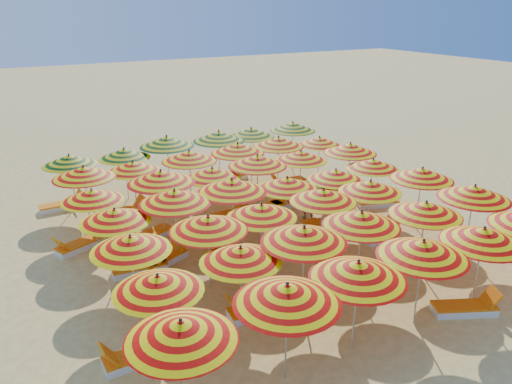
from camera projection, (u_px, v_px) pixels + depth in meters
The scene contains 63 objects.
ground at pixel (263, 238), 17.99m from camera, with size 120.00×120.00×0.00m, color #F7CF6D.
umbrella_0 at pixel (181, 331), 9.48m from camera, with size 2.33×2.33×2.36m.
umbrella_1 at pixel (287, 294), 10.48m from camera, with size 3.08×3.08×2.48m.
umbrella_2 at pixel (358, 271), 11.50m from camera, with size 2.68×2.68×2.44m.
umbrella_3 at pixel (423, 249), 12.48m from camera, with size 3.00×3.00×2.45m.
umbrella_4 at pixel (484, 236), 13.27m from camera, with size 2.84×2.84×2.41m.
umbrella_6 at pixel (158, 283), 11.31m from camera, with size 2.19×2.19×2.23m.
umbrella_7 at pixel (241, 255), 12.58m from camera, with size 2.49×2.49×2.25m.
umbrella_8 at pixel (304, 235), 13.20m from camera, with size 2.85×2.85×2.47m.
umbrella_9 at pixel (361, 219), 14.30m from camera, with size 2.72×2.72×2.41m.
umbrella_10 at pixel (426, 209), 15.13m from camera, with size 2.94×2.94×2.36m.
umbrella_11 at pixel (474, 192), 16.16m from camera, with size 2.42×2.42×2.48m.
umbrella_12 at pixel (131, 244), 13.09m from camera, with size 2.78×2.78×2.29m.
umbrella_13 at pixel (208, 224), 14.04m from camera, with size 2.78×2.78×2.40m.
umbrella_14 at pixel (262, 211), 15.09m from camera, with size 2.71×2.71×2.31m.
umbrella_15 at pixel (323, 196), 16.20m from camera, with size 2.25×2.25×2.35m.
umbrella_16 at pixel (370, 187), 17.12m from camera, with size 2.56×2.56×2.30m.
umbrella_17 at pixel (422, 174), 18.04m from camera, with size 3.00×3.00×2.43m.
umbrella_18 at pixel (115, 216), 14.88m from camera, with size 2.51×2.51×2.26m.
umbrella_19 at pixel (175, 197), 15.79m from camera, with size 2.58×2.58×2.48m.
umbrella_20 at pixel (232, 186), 16.69m from camera, with size 2.72×2.72×2.50m.
umbrella_21 at pixel (287, 183), 17.55m from camera, with size 2.24×2.24×2.26m.
umbrella_22 at pixel (336, 175), 18.58m from camera, with size 2.70×2.70×2.20m.
umbrella_23 at pixel (373, 164), 19.79m from camera, with size 2.35×2.35×2.22m.
umbrella_24 at pixel (92, 195), 16.61m from camera, with size 2.73×2.73×2.19m.
umbrella_25 at pixel (161, 177), 17.44m from camera, with size 3.07×3.07×2.54m.
umbrella_26 at pixel (212, 173), 18.55m from camera, with size 2.83×2.83×2.28m.
umbrella_27 at pixel (257, 161), 19.44m from camera, with size 2.48×2.48×2.46m.
umbrella_28 at pixel (301, 156), 20.54m from camera, with size 2.42×2.42×2.32m.
umbrella_29 at pixel (350, 148), 21.24m from camera, with size 2.86×2.86×2.42m.
umbrella_30 at pixel (84, 172), 18.21m from camera, with size 2.65×2.65×2.43m.
umbrella_31 at pixel (133, 167), 19.41m from camera, with size 2.53×2.53×2.24m.
umbrella_32 at pixel (189, 156), 20.22m from camera, with size 2.34×2.34×2.41m.
umbrella_33 at pixel (238, 148), 21.15m from camera, with size 2.95×2.95×2.46m.
umbrella_34 at pixel (278, 142), 22.22m from camera, with size 2.96×2.96×2.43m.
umbrella_35 at pixel (319, 141), 23.18m from camera, with size 2.30×2.30×2.18m.
umbrella_36 at pixel (69, 160), 20.00m from camera, with size 2.31×2.31×2.31m.
umbrella_37 at pixel (124, 153), 20.94m from camera, with size 2.49×2.49×2.29m.
umbrella_38 at pixel (167, 142), 21.87m from camera, with size 2.57×2.57×2.55m.
umbrella_39 at pixel (219, 136), 22.81m from camera, with size 2.58×2.58×2.54m.
umbrella_40 at pixel (251, 132), 23.98m from camera, with size 2.58×2.58×2.40m.
umbrella_41 at pixel (293, 127), 25.02m from camera, with size 2.67×2.67×2.42m.
lounger_0 at pixel (466, 308), 13.57m from camera, with size 1.82×1.25×0.69m.
lounger_1 at pixel (138, 356), 11.73m from camera, with size 1.75×0.62×0.69m.
lounger_2 at pixel (257, 310), 13.48m from camera, with size 1.78×0.76×0.69m.
lounger_3 at pixel (381, 234), 17.95m from camera, with size 1.81×0.88×0.69m.
lounger_4 at pixel (141, 267), 15.67m from camera, with size 1.77×0.72×0.69m.
lounger_5 at pixel (165, 259), 16.20m from camera, with size 1.82×1.21×0.69m.
lounger_6 at pixel (325, 223), 18.84m from camera, with size 1.82×1.00×0.69m.
lounger_7 at pixel (379, 203), 20.77m from camera, with size 1.83×1.11×0.69m.
lounger_8 at pixel (79, 245), 17.09m from camera, with size 1.82×1.20×0.69m.
lounger_9 at pixel (150, 235), 17.83m from camera, with size 1.83×1.13×0.69m.
lounger_10 at pixel (227, 216), 19.49m from camera, with size 1.77×0.69×0.69m.
lounger_11 at pixel (271, 207), 20.35m from camera, with size 1.76×0.68×0.69m.
lounger_12 at pixel (290, 201), 20.93m from camera, with size 1.76×0.66×0.69m.
lounger_13 at pixel (336, 194), 21.69m from camera, with size 1.83×1.07×0.69m.
lounger_14 at pixel (124, 212), 19.84m from camera, with size 1.77×0.72×0.69m.
lounger_15 at pixel (177, 203), 20.76m from camera, with size 1.77×0.71×0.69m.
lounger_16 at pixel (287, 182), 23.17m from camera, with size 1.76×0.68×0.69m.
lounger_17 at pixel (63, 205), 20.47m from camera, with size 1.75×0.64×0.69m.
lounger_18 at pixel (233, 178), 23.69m from camera, with size 1.83×1.14×0.69m.
beachgoer_a at pixel (326, 216), 18.04m from camera, with size 0.52×0.34×1.43m, color tan.
beachgoer_b at pixel (308, 201), 19.41m from camera, with size 0.68×0.53×1.40m, color tan.
Camera 1 is at (-8.08, -14.09, 7.91)m, focal length 35.00 mm.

